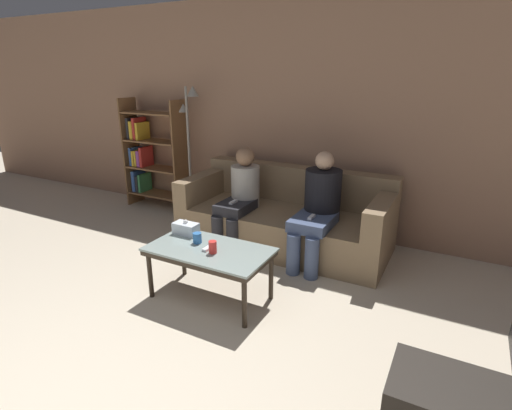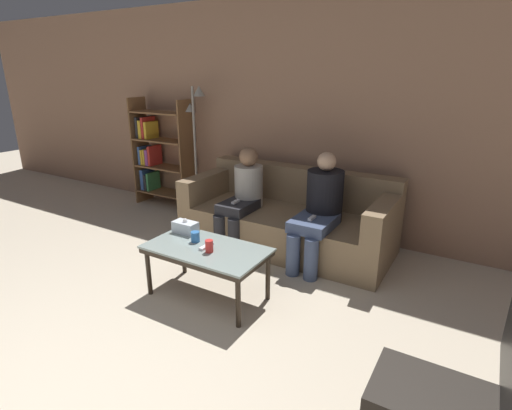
{
  "view_description": "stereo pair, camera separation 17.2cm",
  "coord_description": "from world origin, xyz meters",
  "px_view_note": "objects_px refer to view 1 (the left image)",
  "views": [
    {
      "loc": [
        1.62,
        -0.82,
        1.82
      ],
      "look_at": [
        0.0,
        2.22,
        0.65
      ],
      "focal_mm": 28.0,
      "sensor_mm": 36.0,
      "label": 1
    },
    {
      "loc": [
        1.77,
        -0.74,
        1.82
      ],
      "look_at": [
        0.0,
        2.22,
        0.65
      ],
      "focal_mm": 28.0,
      "sensor_mm": 36.0,
      "label": 2
    }
  ],
  "objects_px": {
    "cup_near_right": "(197,238)",
    "seated_person_left_end": "(240,195)",
    "tissue_box": "(186,228)",
    "game_remote": "(209,247)",
    "coffee_table": "(209,254)",
    "seated_person_mid_left": "(319,205)",
    "couch": "(286,218)",
    "standing_lamp": "(190,140)",
    "cup_near_left": "(213,247)",
    "bookshelf": "(149,155)"
  },
  "relations": [
    {
      "from": "cup_near_left",
      "to": "game_remote",
      "type": "xyz_separation_m",
      "value": [
        -0.07,
        0.06,
        -0.04
      ]
    },
    {
      "from": "couch",
      "to": "coffee_table",
      "type": "bearing_deg",
      "value": -94.11
    },
    {
      "from": "coffee_table",
      "to": "seated_person_mid_left",
      "type": "distance_m",
      "value": 1.23
    },
    {
      "from": "coffee_table",
      "to": "tissue_box",
      "type": "xyz_separation_m",
      "value": [
        -0.35,
        0.16,
        0.1
      ]
    },
    {
      "from": "tissue_box",
      "to": "couch",
      "type": "bearing_deg",
      "value": 68.99
    },
    {
      "from": "standing_lamp",
      "to": "seated_person_left_end",
      "type": "distance_m",
      "value": 1.11
    },
    {
      "from": "coffee_table",
      "to": "cup_near_right",
      "type": "xyz_separation_m",
      "value": [
        -0.15,
        0.04,
        0.09
      ]
    },
    {
      "from": "coffee_table",
      "to": "cup_near_right",
      "type": "bearing_deg",
      "value": 163.17
    },
    {
      "from": "couch",
      "to": "cup_near_right",
      "type": "xyz_separation_m",
      "value": [
        -0.24,
        -1.27,
        0.2
      ]
    },
    {
      "from": "tissue_box",
      "to": "standing_lamp",
      "type": "distance_m",
      "value": 1.7
    },
    {
      "from": "seated_person_left_end",
      "to": "standing_lamp",
      "type": "bearing_deg",
      "value": 156.93
    },
    {
      "from": "tissue_box",
      "to": "coffee_table",
      "type": "bearing_deg",
      "value": -24.15
    },
    {
      "from": "bookshelf",
      "to": "seated_person_mid_left",
      "type": "bearing_deg",
      "value": -11.55
    },
    {
      "from": "standing_lamp",
      "to": "seated_person_left_end",
      "type": "xyz_separation_m",
      "value": [
        0.93,
        -0.4,
        -0.46
      ]
    },
    {
      "from": "couch",
      "to": "standing_lamp",
      "type": "height_order",
      "value": "standing_lamp"
    },
    {
      "from": "standing_lamp",
      "to": "seated_person_mid_left",
      "type": "height_order",
      "value": "standing_lamp"
    },
    {
      "from": "seated_person_mid_left",
      "to": "tissue_box",
      "type": "bearing_deg",
      "value": -133.23
    },
    {
      "from": "bookshelf",
      "to": "seated_person_mid_left",
      "type": "height_order",
      "value": "bookshelf"
    },
    {
      "from": "coffee_table",
      "to": "seated_person_left_end",
      "type": "height_order",
      "value": "seated_person_left_end"
    },
    {
      "from": "coffee_table",
      "to": "cup_near_left",
      "type": "xyz_separation_m",
      "value": [
        0.07,
        -0.06,
        0.1
      ]
    },
    {
      "from": "couch",
      "to": "coffee_table",
      "type": "distance_m",
      "value": 1.32
    },
    {
      "from": "cup_near_right",
      "to": "tissue_box",
      "type": "bearing_deg",
      "value": 150.96
    },
    {
      "from": "bookshelf",
      "to": "game_remote",
      "type": "bearing_deg",
      "value": -38.03
    },
    {
      "from": "coffee_table",
      "to": "game_remote",
      "type": "relative_size",
      "value": 6.67
    },
    {
      "from": "coffee_table",
      "to": "standing_lamp",
      "type": "distance_m",
      "value": 2.05
    },
    {
      "from": "bookshelf",
      "to": "couch",
      "type": "bearing_deg",
      "value": -8.23
    },
    {
      "from": "cup_near_right",
      "to": "seated_person_mid_left",
      "type": "height_order",
      "value": "seated_person_mid_left"
    },
    {
      "from": "game_remote",
      "to": "tissue_box",
      "type": "bearing_deg",
      "value": 155.85
    },
    {
      "from": "cup_near_left",
      "to": "seated_person_mid_left",
      "type": "xyz_separation_m",
      "value": [
        0.46,
        1.15,
        0.07
      ]
    },
    {
      "from": "cup_near_left",
      "to": "seated_person_left_end",
      "type": "height_order",
      "value": "seated_person_left_end"
    },
    {
      "from": "standing_lamp",
      "to": "cup_near_right",
      "type": "bearing_deg",
      "value": -52.07
    },
    {
      "from": "seated_person_left_end",
      "to": "tissue_box",
      "type": "bearing_deg",
      "value": -90.47
    },
    {
      "from": "bookshelf",
      "to": "seated_person_mid_left",
      "type": "relative_size",
      "value": 1.35
    },
    {
      "from": "cup_near_right",
      "to": "seated_person_mid_left",
      "type": "distance_m",
      "value": 1.25
    },
    {
      "from": "coffee_table",
      "to": "couch",
      "type": "bearing_deg",
      "value": 85.89
    },
    {
      "from": "bookshelf",
      "to": "standing_lamp",
      "type": "distance_m",
      "value": 0.87
    },
    {
      "from": "couch",
      "to": "tissue_box",
      "type": "relative_size",
      "value": 10.04
    },
    {
      "from": "cup_near_right",
      "to": "game_remote",
      "type": "distance_m",
      "value": 0.16
    },
    {
      "from": "seated_person_mid_left",
      "to": "game_remote",
      "type": "bearing_deg",
      "value": -115.89
    },
    {
      "from": "tissue_box",
      "to": "game_remote",
      "type": "distance_m",
      "value": 0.39
    },
    {
      "from": "cup_near_right",
      "to": "seated_person_left_end",
      "type": "relative_size",
      "value": 0.08
    },
    {
      "from": "cup_near_right",
      "to": "game_remote",
      "type": "bearing_deg",
      "value": -16.83
    },
    {
      "from": "bookshelf",
      "to": "seated_person_mid_left",
      "type": "xyz_separation_m",
      "value": [
        2.62,
        -0.53,
        -0.15
      ]
    },
    {
      "from": "cup_near_right",
      "to": "tissue_box",
      "type": "relative_size",
      "value": 0.4
    },
    {
      "from": "couch",
      "to": "seated_person_mid_left",
      "type": "xyz_separation_m",
      "value": [
        0.44,
        -0.22,
        0.28
      ]
    },
    {
      "from": "couch",
      "to": "cup_near_left",
      "type": "relative_size",
      "value": 22.08
    },
    {
      "from": "standing_lamp",
      "to": "tissue_box",
      "type": "bearing_deg",
      "value": -55.27
    },
    {
      "from": "seated_person_left_end",
      "to": "coffee_table",
      "type": "bearing_deg",
      "value": -72.58
    },
    {
      "from": "couch",
      "to": "cup_near_right",
      "type": "distance_m",
      "value": 1.31
    },
    {
      "from": "cup_near_right",
      "to": "bookshelf",
      "type": "height_order",
      "value": "bookshelf"
    }
  ]
}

